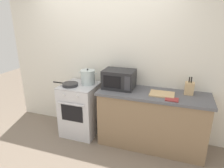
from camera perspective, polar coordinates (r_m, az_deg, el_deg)
ground_plane at (r=3.25m, az=-7.98°, el=-19.88°), size 10.00×10.00×0.00m
back_wall at (r=3.42m, az=2.95°, el=5.78°), size 4.40×0.10×2.50m
lower_cabinet_right at (r=3.28m, az=11.25°, el=-10.43°), size 1.64×0.56×0.88m
countertop_right at (r=3.08m, az=11.79°, el=-2.94°), size 1.70×0.60×0.04m
stove at (r=3.59m, az=-9.05°, el=-7.17°), size 0.60×0.64×0.92m
stock_pot at (r=3.39m, az=-6.99°, el=1.97°), size 0.33×0.25×0.27m
frying_pan at (r=3.38m, az=-12.08°, el=-0.13°), size 0.46×0.26×0.05m
microwave at (r=3.18m, az=2.06°, el=1.44°), size 0.50×0.37×0.30m
cutting_board at (r=3.04m, az=14.26°, el=-2.82°), size 0.36×0.26×0.02m
knife_block at (r=3.14m, az=21.44°, el=-1.16°), size 0.13×0.10×0.27m
oven_mitt at (r=2.89m, az=16.91°, el=-4.30°), size 0.18×0.14×0.02m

